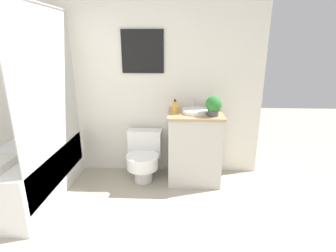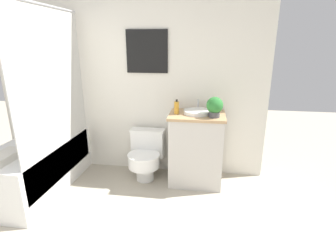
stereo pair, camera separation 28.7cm
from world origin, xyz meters
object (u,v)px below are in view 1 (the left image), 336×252
at_px(soap_bottle, 175,107).
at_px(potted_plant, 214,105).
at_px(toilet, 144,156).
at_px(sink, 195,111).

xyz_separation_m(soap_bottle, potted_plant, (0.42, -0.09, 0.05)).
height_order(toilet, soap_bottle, soap_bottle).
bearing_deg(potted_plant, soap_bottle, 168.61).
height_order(sink, potted_plant, potted_plant).
relative_size(toilet, soap_bottle, 3.61).
relative_size(sink, potted_plant, 1.57).
bearing_deg(soap_bottle, sink, 9.87).
relative_size(toilet, potted_plant, 2.67).
height_order(toilet, sink, sink).
bearing_deg(toilet, soap_bottle, -3.89).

